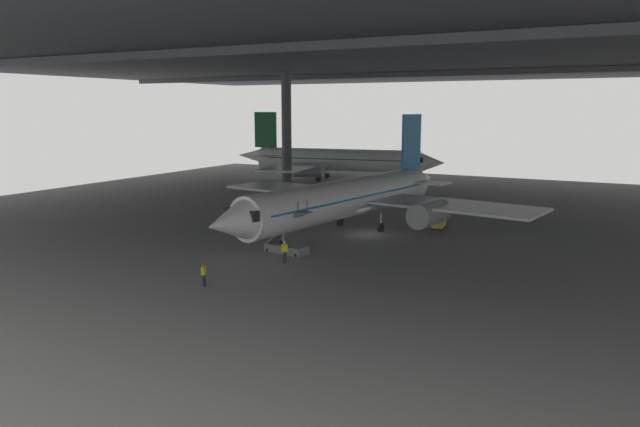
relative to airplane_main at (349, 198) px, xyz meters
The scene contains 8 objects.
ground_plane 3.81m from the airplane_main, ahead, with size 110.00×110.00×0.00m, color slate.
hangar_structure 19.96m from the airplane_main, 83.46° to the left, with size 121.00×99.00×18.36m.
airplane_main is the anchor object (origin of this frame).
boarding_stairs 10.46m from the airplane_main, 95.77° to the right, with size 4.35×2.08×4.64m.
crew_worker_near_nose 21.13m from the airplane_main, 93.23° to the right, with size 0.29×0.54×1.63m.
crew_worker_by_stairs 13.19m from the airplane_main, 87.90° to the right, with size 0.40×0.45×1.76m.
airplane_distant 42.71m from the airplane_main, 118.25° to the left, with size 36.30×35.40×11.39m.
baggage_tug 9.90m from the airplane_main, 38.93° to the left, with size 1.57×2.35×0.90m.
Camera 1 is at (22.56, -52.16, 12.11)m, focal length 33.35 mm.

